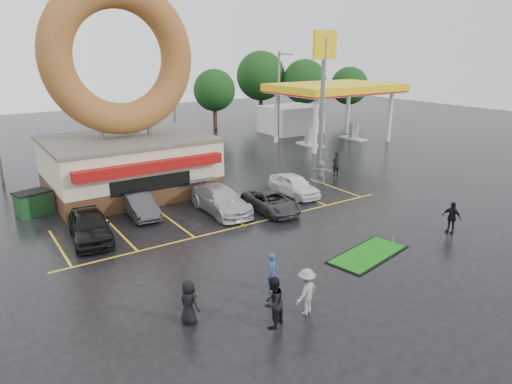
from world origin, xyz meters
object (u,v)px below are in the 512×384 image
person_cameraman (451,217)px  gas_station (315,103)px  car_grey (271,202)px  car_black (90,226)px  car_silver (221,200)px  car_white (294,185)px  streetlight_right (279,94)px  putting_green (368,254)px  streetlight_mid (175,102)px  car_dgrey (140,205)px  dumpster (33,204)px  donut_shop (126,125)px  shell_sign (323,73)px  person_blue (273,272)px

person_cameraman → gas_station: bearing=145.8°
car_grey → car_black: bearing=172.8°
gas_station → person_cameraman: (-11.56, -24.35, -2.87)m
car_silver → car_white: bearing=3.2°
gas_station → car_silver: size_ratio=2.68×
streetlight_right → car_grey: bearing=-127.6°
putting_green → car_white: bearing=73.1°
streetlight_mid → car_grey: 17.08m
person_cameraman → car_dgrey: bearing=-140.9°
streetlight_right → dumpster: bearing=-157.9°
donut_shop → car_dgrey: size_ratio=3.44×
putting_green → donut_shop: bearing=110.1°
person_cameraman → putting_green: bearing=-103.3°
gas_station → shell_sign: 11.93m
car_silver → person_cameraman: bearing=-46.4°
car_silver → dumpster: size_ratio=2.83×
person_cameraman → putting_green: (-5.61, 0.45, -0.80)m
car_white → person_blue: person_blue is taller
shell_sign → car_silver: shell_sign is taller
person_blue → dumpster: person_blue is taller
gas_station → dumpster: size_ratio=7.58×
streetlight_mid → person_blue: bearing=-105.8°
gas_station → streetlight_right: bearing=166.3°
shell_sign → car_black: 22.32m
donut_shop → shell_sign: bearing=-3.5°
car_black → car_silver: size_ratio=0.89×
gas_station → streetlight_mid: size_ratio=1.52×
person_cameraman → putting_green: person_cameraman is taller
car_silver → car_grey: (2.48, -1.57, -0.14)m
dumpster → putting_green: (12.01, -14.66, -0.62)m
person_blue → car_silver: bearing=40.0°
person_cameraman → streetlight_right: bearing=154.6°
car_black → putting_green: size_ratio=0.99×
car_grey → putting_green: size_ratio=0.94×
car_white → person_cameraman: (2.84, -9.55, 0.14)m
streetlight_right → car_black: 28.62m
streetlight_mid → car_dgrey: (-8.18, -12.92, -4.13)m
shell_sign → person_cameraman: (-4.56, -15.41, -6.54)m
car_silver → car_grey: size_ratio=1.19×
car_white → person_cameraman: 9.97m
shell_sign → person_cameraman: shell_sign is taller
streetlight_right → car_grey: (-13.49, -17.49, -4.19)m
streetlight_mid → streetlight_right: size_ratio=1.00×
person_blue → car_grey: bearing=22.1°
donut_shop → car_grey: 10.88m
car_grey → dumpster: (-11.70, 7.27, 0.05)m
car_black → donut_shop: bearing=64.6°
car_white → putting_green: (-2.77, -9.10, -0.66)m
car_dgrey → car_black: bearing=-146.1°
car_black → car_dgrey: bearing=38.4°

